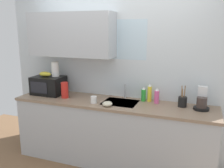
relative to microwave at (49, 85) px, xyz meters
The scene contains 14 objects.
kitchen_wall_assembly 0.99m from the microwave, 15.86° to the left, with size 3.53×0.42×2.50m.
counter_unit 1.20m from the microwave, ahead, with size 2.76×0.63×0.90m.
sink_faucet 1.17m from the microwave, ahead, with size 0.03×0.03×0.20m, color #B2B5BA.
microwave is the anchor object (origin of this frame).
banana_bunch 0.18m from the microwave, behind, with size 0.20×0.11×0.07m, color gold.
paper_towel_roll 0.27m from the microwave, 27.17° to the left, with size 0.11×0.11×0.22m, color white.
coffee_maker 2.19m from the microwave, ahead, with size 0.19×0.21×0.28m.
dish_soap_bottle_green 1.44m from the microwave, ahead, with size 0.06×0.06×0.20m.
dish_soap_bottle_yellow 1.53m from the microwave, ahead, with size 0.06×0.06×0.25m.
dish_soap_bottle_pink 1.63m from the microwave, ahead, with size 0.06×0.06×0.21m.
cereal_canister 0.36m from the microwave, 16.13° to the right, with size 0.10×0.10×0.23m, color red.
mug_white 0.86m from the microwave, 12.69° to the right, with size 0.08×0.08×0.10m, color white.
utensil_crock 1.96m from the microwave, ahead, with size 0.11×0.11×0.27m.
small_bowl 1.09m from the microwave, 13.23° to the right, with size 0.13×0.13×0.07m, color beige.
Camera 1 is at (1.11, -2.97, 1.89)m, focal length 38.95 mm.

